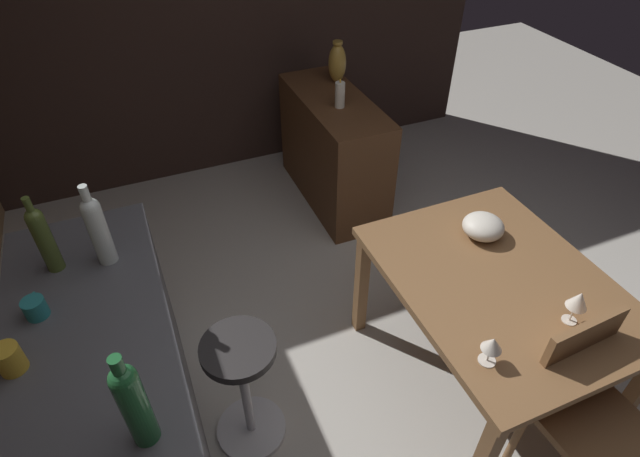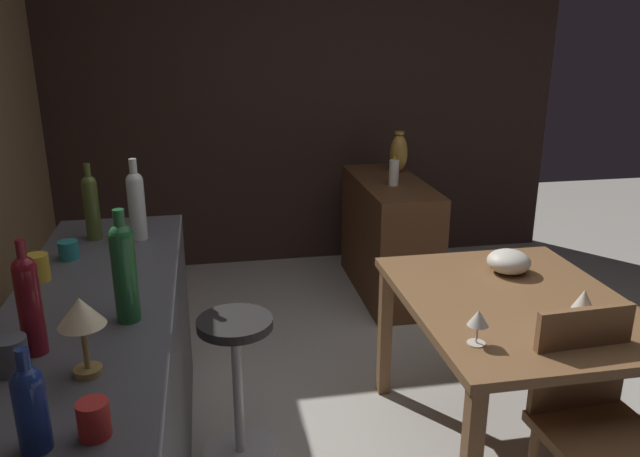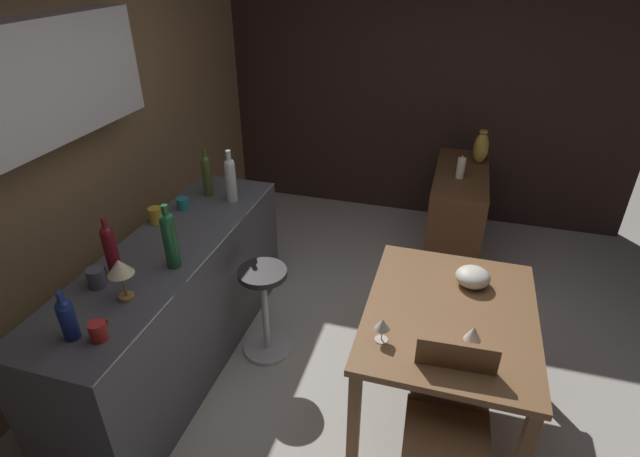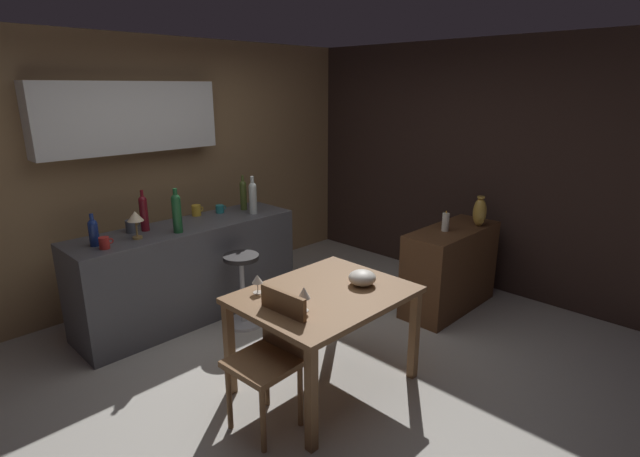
% 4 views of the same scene
% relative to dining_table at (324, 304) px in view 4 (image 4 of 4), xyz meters
% --- Properties ---
extents(ground_plane, '(9.00, 9.00, 0.00)m').
position_rel_dining_table_xyz_m(ground_plane, '(0.07, 0.36, -0.65)').
color(ground_plane, '#B7B2A8').
extents(wall_kitchen_back, '(5.20, 0.33, 2.60)m').
position_rel_dining_table_xyz_m(wall_kitchen_back, '(0.01, 2.43, 0.76)').
color(wall_kitchen_back, '#9E7A51').
rests_on(wall_kitchen_back, ground_plane).
extents(wall_side_right, '(0.10, 4.40, 2.60)m').
position_rel_dining_table_xyz_m(wall_side_right, '(2.62, 0.66, 0.65)').
color(wall_side_right, '#33231E').
rests_on(wall_side_right, ground_plane).
extents(dining_table, '(1.17, 0.92, 0.74)m').
position_rel_dining_table_xyz_m(dining_table, '(0.00, 0.00, 0.00)').
color(dining_table, brown).
rests_on(dining_table, ground_plane).
extents(kitchen_counter, '(2.10, 0.60, 0.90)m').
position_rel_dining_table_xyz_m(kitchen_counter, '(-0.07, 1.70, -0.20)').
color(kitchen_counter, '#4C4C51').
rests_on(kitchen_counter, ground_plane).
extents(sideboard_cabinet, '(1.10, 0.44, 0.82)m').
position_rel_dining_table_xyz_m(sideboard_cabinet, '(1.80, 0.02, -0.24)').
color(sideboard_cabinet, '#56351E').
rests_on(sideboard_cabinet, ground_plane).
extents(chair_near_window, '(0.42, 0.42, 0.89)m').
position_rel_dining_table_xyz_m(chair_near_window, '(-0.53, -0.05, -0.15)').
color(chair_near_window, brown).
rests_on(chair_near_window, ground_plane).
extents(bar_stool, '(0.34, 0.34, 0.68)m').
position_rel_dining_table_xyz_m(bar_stool, '(0.15, 1.18, -0.29)').
color(bar_stool, '#262323').
rests_on(bar_stool, ground_plane).
extents(wine_glass_left, '(0.08, 0.08, 0.13)m').
position_rel_dining_table_xyz_m(wine_glass_left, '(-0.33, 0.33, 0.19)').
color(wine_glass_left, silver).
rests_on(wine_glass_left, dining_table).
extents(wine_glass_right, '(0.08, 0.08, 0.17)m').
position_rel_dining_table_xyz_m(wine_glass_right, '(-0.30, -0.11, 0.21)').
color(wine_glass_right, silver).
rests_on(wine_glass_right, dining_table).
extents(fruit_bowl, '(0.20, 0.20, 0.11)m').
position_rel_dining_table_xyz_m(fruit_bowl, '(0.29, -0.10, 0.14)').
color(fruit_bowl, beige).
rests_on(fruit_bowl, dining_table).
extents(wine_bottle_ruby, '(0.07, 0.07, 0.36)m').
position_rel_dining_table_xyz_m(wine_bottle_ruby, '(-0.41, 1.80, 0.42)').
color(wine_bottle_ruby, maroon).
rests_on(wine_bottle_ruby, kitchen_counter).
extents(wine_bottle_cobalt, '(0.07, 0.07, 0.26)m').
position_rel_dining_table_xyz_m(wine_bottle_cobalt, '(-0.89, 1.69, 0.37)').
color(wine_bottle_cobalt, navy).
rests_on(wine_bottle_cobalt, kitchen_counter).
extents(wine_bottle_green, '(0.08, 0.08, 0.39)m').
position_rel_dining_table_xyz_m(wine_bottle_green, '(-0.23, 1.55, 0.44)').
color(wine_bottle_green, '#1E592D').
rests_on(wine_bottle_green, kitchen_counter).
extents(wine_bottle_clear, '(0.08, 0.08, 0.38)m').
position_rel_dining_table_xyz_m(wine_bottle_clear, '(0.62, 1.59, 0.43)').
color(wine_bottle_clear, silver).
rests_on(wine_bottle_clear, kitchen_counter).
extents(wine_bottle_olive, '(0.07, 0.07, 0.36)m').
position_rel_dining_table_xyz_m(wine_bottle_olive, '(0.66, 1.79, 0.42)').
color(wine_bottle_olive, '#475623').
rests_on(wine_bottle_olive, kitchen_counter).
extents(cup_red, '(0.11, 0.08, 0.09)m').
position_rel_dining_table_xyz_m(cup_red, '(-0.86, 1.56, 0.30)').
color(cup_red, red).
rests_on(cup_red, kitchen_counter).
extents(cup_teal, '(0.12, 0.08, 0.08)m').
position_rel_dining_table_xyz_m(cup_teal, '(0.41, 1.86, 0.29)').
color(cup_teal, teal).
rests_on(cup_teal, kitchen_counter).
extents(cup_mustard, '(0.12, 0.09, 0.11)m').
position_rel_dining_table_xyz_m(cup_mustard, '(0.18, 1.93, 0.30)').
color(cup_mustard, gold).
rests_on(cup_mustard, kitchen_counter).
extents(cup_slate, '(0.13, 0.09, 0.11)m').
position_rel_dining_table_xyz_m(cup_slate, '(-0.52, 1.84, 0.30)').
color(cup_slate, '#515660').
rests_on(cup_slate, kitchen_counter).
extents(counter_lamp, '(0.13, 0.13, 0.24)m').
position_rel_dining_table_xyz_m(counter_lamp, '(-0.57, 1.63, 0.43)').
color(counter_lamp, '#A58447').
rests_on(counter_lamp, kitchen_counter).
extents(pillar_candle_tall, '(0.07, 0.07, 0.20)m').
position_rel_dining_table_xyz_m(pillar_candle_tall, '(1.67, 0.04, 0.26)').
color(pillar_candle_tall, white).
rests_on(pillar_candle_tall, sideboard_cabinet).
extents(vase_brass, '(0.13, 0.13, 0.30)m').
position_rel_dining_table_xyz_m(vase_brass, '(2.05, -0.11, 0.31)').
color(vase_brass, '#B78C38').
rests_on(vase_brass, sideboard_cabinet).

